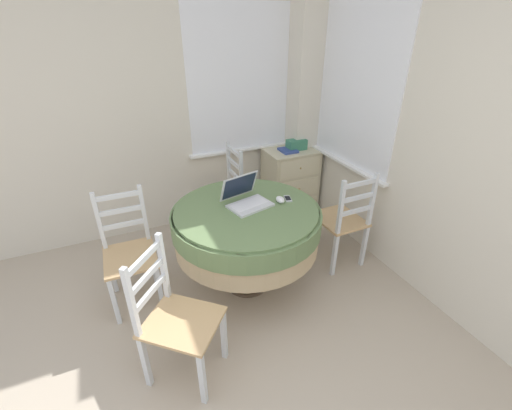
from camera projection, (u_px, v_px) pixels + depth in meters
The scene contains 12 objects.
corner_room_shell at pixel (276, 127), 2.76m from camera, with size 4.38×4.56×2.55m.
round_dining_table at pixel (247, 225), 2.72m from camera, with size 1.17×1.17×0.76m.
laptop at pixel (246, 199), 2.69m from camera, with size 0.39×0.37×0.23m.
computer_mouse at pixel (280, 200), 2.72m from camera, with size 0.06×0.09×0.05m.
cell_phone at pixel (288, 199), 2.78m from camera, with size 0.08×0.12×0.01m.
dining_chair_near_back_window at pixel (223, 193), 3.57m from camera, with size 0.45×0.40×0.94m.
dining_chair_near_right_window at pixel (343, 221), 3.08m from camera, with size 0.39×0.44×0.94m.
dining_chair_camera_near at pixel (175, 319), 2.07m from camera, with size 0.58×0.57×0.94m.
dining_chair_left_flank at pixel (129, 253), 2.66m from camera, with size 0.39×0.44×0.94m.
corner_cabinet at pixel (290, 181), 4.00m from camera, with size 0.59×0.45×0.76m.
storage_box at pixel (296, 145), 3.79m from camera, with size 0.21×0.12×0.11m.
book_on_cabinet at pixel (288, 150), 3.76m from camera, with size 0.17×0.20×0.02m.
Camera 1 is at (-0.05, -0.71, 2.05)m, focal length 24.00 mm.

